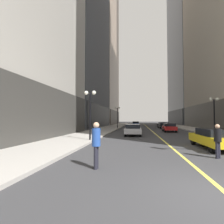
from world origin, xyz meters
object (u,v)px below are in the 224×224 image
(car_silver, at_px, (133,129))
(street_lamp_left_far, at_px, (117,113))
(pedestrian_in_blue_hoodie, at_px, (96,141))
(street_lamp_right_mid, at_px, (214,108))
(street_lamp_left_near, at_px, (90,104))
(car_black, at_px, (163,125))
(car_red, at_px, (169,127))
(car_blue, at_px, (136,124))
(car_yellow, at_px, (214,138))
(pedestrian_in_black_coat, at_px, (218,138))

(car_silver, bearing_deg, street_lamp_left_far, 103.58)
(pedestrian_in_blue_hoodie, relative_size, street_lamp_right_mid, 0.41)
(car_silver, distance_m, street_lamp_left_near, 7.76)
(car_black, distance_m, street_lamp_right_mid, 17.61)
(car_red, height_order, street_lamp_left_far, street_lamp_left_far)
(street_lamp_left_far, relative_size, street_lamp_right_mid, 1.00)
(street_lamp_left_far, bearing_deg, car_blue, 72.61)
(car_yellow, height_order, car_blue, same)
(car_black, xyz_separation_m, car_blue, (-5.90, 8.64, 0.00))
(car_yellow, height_order, pedestrian_in_black_coat, pedestrian_in_black_coat)
(pedestrian_in_black_coat, bearing_deg, car_black, 87.17)
(car_blue, bearing_deg, pedestrian_in_black_coat, -83.32)
(street_lamp_left_near, bearing_deg, car_black, 68.32)
(pedestrian_in_blue_hoodie, distance_m, street_lamp_left_far, 29.35)
(car_red, xyz_separation_m, car_blue, (-5.29, 19.41, 0.00))
(car_yellow, relative_size, street_lamp_right_mid, 1.08)
(pedestrian_in_black_coat, relative_size, street_lamp_left_far, 0.38)
(street_lamp_right_mid, bearing_deg, car_yellow, -112.02)
(car_blue, xyz_separation_m, street_lamp_right_mid, (9.21, -25.75, 2.54))
(car_silver, xyz_separation_m, pedestrian_in_blue_hoodie, (-1.05, -14.56, 0.35))
(pedestrian_in_blue_hoodie, bearing_deg, street_lamp_left_near, 106.96)
(car_yellow, bearing_deg, street_lamp_right_mid, 67.98)
(pedestrian_in_black_coat, bearing_deg, car_yellow, 71.03)
(car_red, height_order, street_lamp_right_mid, street_lamp_right_mid)
(pedestrian_in_black_coat, height_order, street_lamp_left_near, street_lamp_left_near)
(street_lamp_left_near, bearing_deg, car_silver, 61.23)
(street_lamp_left_far, bearing_deg, car_silver, -76.42)
(car_blue, xyz_separation_m, pedestrian_in_black_coat, (4.45, -37.98, 0.27))
(street_lamp_left_far, distance_m, street_lamp_right_mid, 19.18)
(car_red, height_order, car_black, same)
(car_blue, relative_size, street_lamp_right_mid, 1.02)
(car_silver, height_order, car_black, same)
(car_yellow, distance_m, car_silver, 10.46)
(car_blue, bearing_deg, car_black, -55.68)
(pedestrian_in_blue_hoodie, bearing_deg, street_lamp_right_mid, 55.27)
(car_red, distance_m, street_lamp_left_near, 16.02)
(pedestrian_in_blue_hoodie, distance_m, street_lamp_left_near, 8.78)
(car_silver, relative_size, car_red, 1.12)
(car_blue, height_order, street_lamp_left_far, street_lamp_left_far)
(car_blue, bearing_deg, street_lamp_right_mid, -70.32)
(car_silver, height_order, car_blue, same)
(car_black, xyz_separation_m, street_lamp_left_far, (-9.49, -2.83, 2.54))
(street_lamp_left_far, bearing_deg, street_lamp_left_near, -90.00)
(car_blue, height_order, street_lamp_left_near, street_lamp_left_near)
(street_lamp_left_near, bearing_deg, pedestrian_in_blue_hoodie, -73.04)
(car_silver, relative_size, street_lamp_right_mid, 1.07)
(car_black, height_order, pedestrian_in_black_coat, pedestrian_in_black_coat)
(pedestrian_in_black_coat, distance_m, street_lamp_left_far, 27.80)
(car_yellow, relative_size, car_blue, 1.06)
(car_silver, relative_size, street_lamp_left_near, 1.07)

